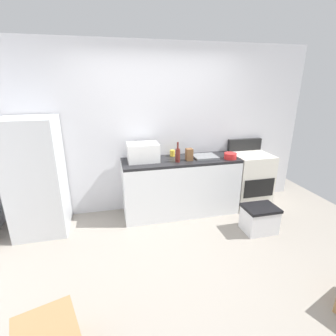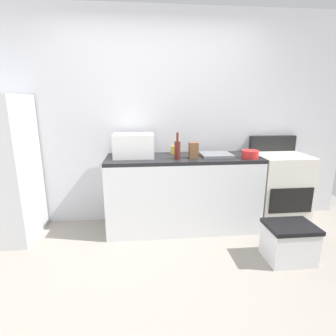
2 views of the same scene
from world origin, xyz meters
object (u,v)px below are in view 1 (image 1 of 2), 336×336
(microwave, at_px, (143,152))
(storage_bin, at_px, (259,219))
(wine_bottle, at_px, (178,155))
(coffee_mug, at_px, (172,153))
(mixing_bowl, at_px, (230,156))
(stove_oven, at_px, (249,179))
(knife_block, at_px, (189,155))
(refrigerator, at_px, (36,177))

(microwave, xyz_separation_m, storage_bin, (1.51, -0.85, -0.84))
(wine_bottle, bearing_deg, microwave, 160.49)
(coffee_mug, height_order, storage_bin, coffee_mug)
(wine_bottle, height_order, mixing_bowl, wine_bottle)
(storage_bin, bearing_deg, microwave, 150.49)
(stove_oven, distance_m, mixing_bowl, 0.69)
(wine_bottle, height_order, coffee_mug, wine_bottle)
(knife_block, bearing_deg, storage_bin, -41.25)
(refrigerator, bearing_deg, mixing_bowl, -2.20)
(mixing_bowl, relative_size, storage_bin, 0.41)
(stove_oven, distance_m, storage_bin, 0.91)
(refrigerator, distance_m, mixing_bowl, 2.80)
(microwave, relative_size, storage_bin, 1.00)
(wine_bottle, xyz_separation_m, knife_block, (0.19, 0.05, -0.02))
(refrigerator, distance_m, wine_bottle, 1.98)
(refrigerator, xyz_separation_m, knife_block, (2.16, -0.03, 0.19))
(stove_oven, distance_m, coffee_mug, 1.40)
(wine_bottle, bearing_deg, refrigerator, 177.67)
(wine_bottle, distance_m, knife_block, 0.20)
(wine_bottle, height_order, storage_bin, wine_bottle)
(microwave, xyz_separation_m, wine_bottle, (0.49, -0.17, -0.03))
(microwave, bearing_deg, coffee_mug, 16.51)
(stove_oven, height_order, wine_bottle, wine_bottle)
(microwave, distance_m, storage_bin, 1.93)
(refrigerator, xyz_separation_m, storage_bin, (2.98, -0.76, -0.61))
(wine_bottle, bearing_deg, mixing_bowl, -1.89)
(microwave, bearing_deg, storage_bin, -29.51)
(stove_oven, bearing_deg, wine_bottle, -174.11)
(mixing_bowl, bearing_deg, stove_oven, 18.96)
(coffee_mug, bearing_deg, wine_bottle, -90.36)
(microwave, distance_m, wine_bottle, 0.52)
(storage_bin, bearing_deg, mixing_bowl, 105.92)
(coffee_mug, distance_m, storage_bin, 1.62)
(coffee_mug, bearing_deg, knife_block, -55.07)
(storage_bin, bearing_deg, wine_bottle, 146.29)
(stove_oven, bearing_deg, mixing_bowl, -161.04)
(stove_oven, height_order, microwave, microwave)
(microwave, height_order, coffee_mug, microwave)
(knife_block, bearing_deg, stove_oven, 4.59)
(wine_bottle, xyz_separation_m, storage_bin, (1.02, -0.68, -0.82))
(refrigerator, xyz_separation_m, microwave, (1.47, 0.09, 0.23))
(refrigerator, bearing_deg, knife_block, -0.91)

